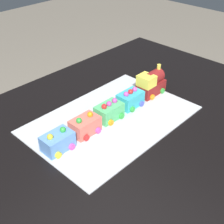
{
  "coord_description": "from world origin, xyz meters",
  "views": [
    {
      "loc": [
        0.69,
        0.6,
        1.4
      ],
      "look_at": [
        0.03,
        -0.04,
        0.77
      ],
      "focal_mm": 49.41,
      "sensor_mm": 36.0,
      "label": 1
    }
  ],
  "objects_px": {
    "cake_locomotive": "(151,83)",
    "cake_car_flatbed_turquoise": "(130,99)",
    "cake_car_caboose_mint_green": "(109,111)",
    "cake_car_tanker_coral": "(85,125)",
    "cake_car_gondola_sky_blue": "(58,141)",
    "dining_table": "(123,143)"
  },
  "relations": [
    {
      "from": "cake_locomotive",
      "to": "cake_car_flatbed_turquoise",
      "type": "relative_size",
      "value": 1.4
    },
    {
      "from": "cake_locomotive",
      "to": "cake_car_tanker_coral",
      "type": "bearing_deg",
      "value": -0.0
    },
    {
      "from": "cake_car_tanker_coral",
      "to": "cake_car_gondola_sky_blue",
      "type": "xyz_separation_m",
      "value": [
        0.12,
        0.0,
        0.0
      ]
    },
    {
      "from": "cake_car_flatbed_turquoise",
      "to": "cake_car_tanker_coral",
      "type": "relative_size",
      "value": 1.0
    },
    {
      "from": "cake_car_tanker_coral",
      "to": "cake_car_flatbed_turquoise",
      "type": "bearing_deg",
      "value": -180.0
    },
    {
      "from": "cake_car_flatbed_turquoise",
      "to": "cake_car_caboose_mint_green",
      "type": "height_order",
      "value": "same"
    },
    {
      "from": "cake_locomotive",
      "to": "cake_car_gondola_sky_blue",
      "type": "distance_m",
      "value": 0.48
    },
    {
      "from": "dining_table",
      "to": "cake_locomotive",
      "type": "distance_m",
      "value": 0.27
    },
    {
      "from": "cake_car_caboose_mint_green",
      "to": "cake_car_flatbed_turquoise",
      "type": "bearing_deg",
      "value": 180.0
    },
    {
      "from": "cake_locomotive",
      "to": "cake_car_gondola_sky_blue",
      "type": "height_order",
      "value": "cake_locomotive"
    },
    {
      "from": "cake_car_tanker_coral",
      "to": "cake_car_gondola_sky_blue",
      "type": "height_order",
      "value": "same"
    },
    {
      "from": "dining_table",
      "to": "cake_car_gondola_sky_blue",
      "type": "height_order",
      "value": "cake_car_gondola_sky_blue"
    },
    {
      "from": "cake_car_flatbed_turquoise",
      "to": "cake_car_caboose_mint_green",
      "type": "bearing_deg",
      "value": 0.0
    },
    {
      "from": "cake_car_caboose_mint_green",
      "to": "cake_car_gondola_sky_blue",
      "type": "distance_m",
      "value": 0.24
    },
    {
      "from": "cake_locomotive",
      "to": "cake_car_caboose_mint_green",
      "type": "bearing_deg",
      "value": -0.0
    },
    {
      "from": "cake_car_caboose_mint_green",
      "to": "cake_car_tanker_coral",
      "type": "xyz_separation_m",
      "value": [
        0.12,
        0.0,
        -0.0
      ]
    },
    {
      "from": "cake_locomotive",
      "to": "cake_car_tanker_coral",
      "type": "height_order",
      "value": "cake_locomotive"
    },
    {
      "from": "cake_car_caboose_mint_green",
      "to": "cake_car_tanker_coral",
      "type": "relative_size",
      "value": 1.0
    },
    {
      "from": "cake_car_caboose_mint_green",
      "to": "cake_locomotive",
      "type": "bearing_deg",
      "value": 180.0
    },
    {
      "from": "cake_locomotive",
      "to": "cake_car_caboose_mint_green",
      "type": "distance_m",
      "value": 0.25
    },
    {
      "from": "cake_car_flatbed_turquoise",
      "to": "cake_car_tanker_coral",
      "type": "height_order",
      "value": "same"
    },
    {
      "from": "cake_car_caboose_mint_green",
      "to": "cake_car_tanker_coral",
      "type": "bearing_deg",
      "value": 0.0
    }
  ]
}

